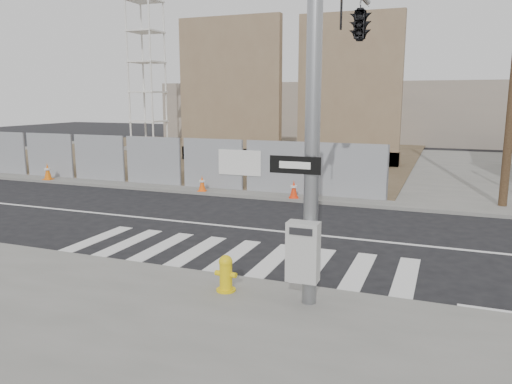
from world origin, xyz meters
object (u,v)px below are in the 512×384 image
(fire_hydrant, at_px, (226,273))
(traffic_cone_c, at_px, (202,183))
(crane_tower, at_px, (145,18))
(traffic_cone_b, at_px, (48,172))
(signal_pole, at_px, (347,48))
(traffic_cone_d, at_px, (294,189))

(fire_hydrant, distance_m, traffic_cone_c, 10.43)
(crane_tower, xyz_separation_m, traffic_cone_b, (2.96, -12.78, -8.54))
(signal_pole, height_order, traffic_cone_d, signal_pole)
(fire_hydrant, relative_size, traffic_cone_d, 1.07)
(signal_pole, bearing_deg, traffic_cone_d, 115.79)
(fire_hydrant, height_order, traffic_cone_d, fire_hydrant)
(traffic_cone_b, distance_m, traffic_cone_d, 11.51)
(traffic_cone_b, height_order, traffic_cone_d, traffic_cone_b)
(signal_pole, xyz_separation_m, crane_tower, (-17.49, 19.05, 4.24))
(crane_tower, xyz_separation_m, traffic_cone_c, (10.71, -12.78, -8.60))
(traffic_cone_c, relative_size, traffic_cone_d, 0.94)
(signal_pole, xyz_separation_m, traffic_cone_d, (-3.03, 6.27, -4.34))
(crane_tower, relative_size, traffic_cone_b, 24.57)
(signal_pole, relative_size, traffic_cone_d, 10.61)
(traffic_cone_b, bearing_deg, signal_pole, -23.31)
(signal_pole, xyz_separation_m, traffic_cone_c, (-6.79, 6.27, -4.36))
(traffic_cone_c, bearing_deg, fire_hydrant, -60.28)
(traffic_cone_b, bearing_deg, traffic_cone_c, 0.00)
(traffic_cone_c, xyz_separation_m, traffic_cone_d, (3.76, -0.00, 0.02))
(crane_tower, bearing_deg, traffic_cone_c, -50.05)
(fire_hydrant, bearing_deg, traffic_cone_c, 126.31)
(signal_pole, xyz_separation_m, fire_hydrant, (-1.62, -2.80, -4.31))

